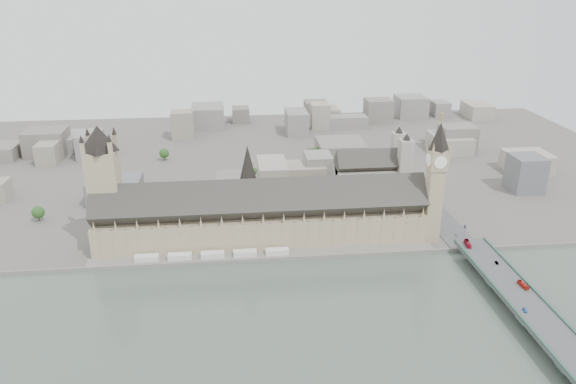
{
  "coord_description": "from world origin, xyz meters",
  "views": [
    {
      "loc": [
        -22.88,
        -394.72,
        208.94
      ],
      "look_at": [
        23.24,
        37.09,
        35.9
      ],
      "focal_mm": 35.0,
      "sensor_mm": 36.0,
      "label": 1
    }
  ],
  "objects": [
    {
      "name": "bridge_parapets",
      "position": [
        162.0,
        -132.0,
        10.82
      ],
      "size": [
        25.0,
        235.0,
        1.15
      ],
      "primitive_type": null,
      "color": "#305849",
      "rests_on": "westminster_bridge"
    },
    {
      "name": "river_terrace",
      "position": [
        0.0,
        -7.5,
        1.0
      ],
      "size": [
        270.0,
        15.0,
        2.0
      ],
      "primitive_type": "cube",
      "color": "slate",
      "rests_on": "ground"
    },
    {
      "name": "elizabeth_tower",
      "position": [
        138.0,
        8.0,
        58.09
      ],
      "size": [
        17.0,
        17.0,
        107.5
      ],
      "color": "tan",
      "rests_on": "ground"
    },
    {
      "name": "car_silver",
      "position": [
        165.76,
        -54.43,
        10.94
      ],
      "size": [
        1.78,
        4.29,
        1.38
      ],
      "primitive_type": "imported",
      "rotation": [
        0.0,
        0.0,
        -0.08
      ],
      "color": "gray",
      "rests_on": "westminster_bridge"
    },
    {
      "name": "ground",
      "position": [
        0.0,
        0.0,
        0.0
      ],
      "size": [
        900.0,
        900.0,
        0.0
      ],
      "primitive_type": "plane",
      "color": "#595651",
      "rests_on": "ground"
    },
    {
      "name": "park_trees",
      "position": [
        -10.0,
        60.0,
        7.5
      ],
      "size": [
        110.0,
        30.0,
        15.0
      ],
      "primitive_type": null,
      "color": "#244D1B",
      "rests_on": "ground"
    },
    {
      "name": "red_bus_south",
      "position": [
        168.82,
        -86.91,
        11.71
      ],
      "size": [
        3.47,
        10.7,
        2.93
      ],
      "primitive_type": "imported",
      "rotation": [
        0.0,
        0.0,
        0.1
      ],
      "color": "red",
      "rests_on": "westminster_bridge"
    },
    {
      "name": "terrace_tents",
      "position": [
        -40.0,
        -7.0,
        4.0
      ],
      "size": [
        118.0,
        7.0,
        4.0
      ],
      "color": "silver",
      "rests_on": "river_terrace"
    },
    {
      "name": "westminster_abbey",
      "position": [
        110.92,
        95.0,
        25.08
      ],
      "size": [
        68.0,
        36.0,
        64.0
      ],
      "color": "gray",
      "rests_on": "ground"
    },
    {
      "name": "victoria_tower",
      "position": [
        -122.0,
        26.0,
        55.2
      ],
      "size": [
        30.0,
        30.0,
        100.0
      ],
      "color": "tan",
      "rests_on": "ground"
    },
    {
      "name": "city_skyline_inland",
      "position": [
        0.0,
        245.0,
        19.0
      ],
      "size": [
        720.0,
        360.0,
        38.0
      ],
      "primitive_type": null,
      "color": "gray",
      "rests_on": "ground"
    },
    {
      "name": "palace_of_westminster",
      "position": [
        0.0,
        19.7,
        22.71
      ],
      "size": [
        265.0,
        40.73,
        55.44
      ],
      "color": "tan",
      "rests_on": "ground"
    },
    {
      "name": "embankment_wall",
      "position": [
        0.0,
        -15.0,
        1.5
      ],
      "size": [
        600.0,
        1.5,
        3.0
      ],
      "primitive_type": "cube",
      "color": "slate",
      "rests_on": "ground"
    },
    {
      "name": "car_approach",
      "position": [
        167.02,
        6.49,
        10.99
      ],
      "size": [
        3.6,
        5.51,
        1.49
      ],
      "primitive_type": "imported",
      "rotation": [
        0.0,
        0.0,
        -0.32
      ],
      "color": "gray",
      "rests_on": "westminster_bridge"
    },
    {
      "name": "westminster_bridge",
      "position": [
        162.0,
        -87.5,
        5.12
      ],
      "size": [
        25.0,
        325.0,
        10.25
      ],
      "primitive_type": "cube",
      "color": "#474749",
      "rests_on": "ground"
    },
    {
      "name": "red_bus_north",
      "position": [
        156.14,
        -24.62,
        11.94
      ],
      "size": [
        4.66,
        12.41,
        3.38
      ],
      "primitive_type": "imported",
      "rotation": [
        0.0,
        0.0,
        -0.15
      ],
      "color": "#AE132C",
      "rests_on": "westminster_bridge"
    },
    {
      "name": "central_tower",
      "position": [
        -10.0,
        26.0,
        57.92
      ],
      "size": [
        13.0,
        13.0,
        48.0
      ],
      "color": "#9C8C6B",
      "rests_on": "ground"
    },
    {
      "name": "car_blue",
      "position": [
        155.8,
        -114.69,
        11.05
      ],
      "size": [
        2.84,
        4.99,
        1.6
      ],
      "primitive_type": "imported",
      "rotation": [
        0.0,
        0.0,
        -0.21
      ],
      "color": "blue",
      "rests_on": "westminster_bridge"
    }
  ]
}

